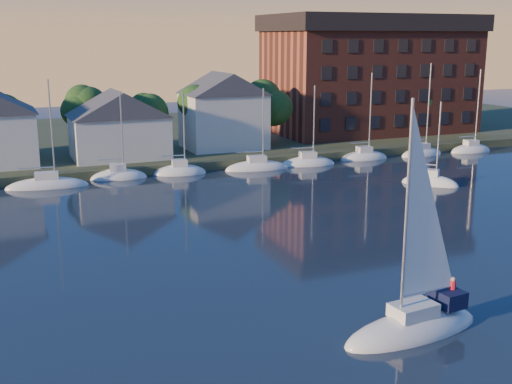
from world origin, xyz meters
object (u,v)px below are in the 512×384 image
clubhouse_centre (119,124)px  condo_block (370,73)px  drifting_sailboat_right (430,184)px  hero_sailboat (415,322)px  clubhouse_east (223,110)px

clubhouse_centre → condo_block: condo_block is taller
condo_block → drifting_sailboat_right: bearing=-111.0°
drifting_sailboat_right → hero_sailboat: bearing=-80.0°
clubhouse_east → hero_sailboat: hero_sailboat is taller
clubhouse_east → condo_block: (26.00, 5.95, 3.79)m
clubhouse_centre → clubhouse_east: clubhouse_east is taller
clubhouse_centre → condo_block: size_ratio=0.37×
clubhouse_centre → condo_block: (40.00, 7.95, 4.66)m
hero_sailboat → drifting_sailboat_right: bearing=-134.4°
hero_sailboat → drifting_sailboat_right: size_ratio=1.37×
clubhouse_east → drifting_sailboat_right: bearing=-60.4°
clubhouse_centre → clubhouse_east: size_ratio=1.10×
hero_sailboat → drifting_sailboat_right: 36.21m
condo_block → hero_sailboat: bearing=-120.3°
clubhouse_centre → hero_sailboat: hero_sailboat is taller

